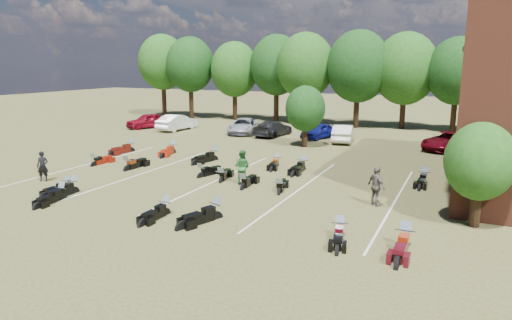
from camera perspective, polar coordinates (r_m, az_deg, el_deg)
The scene contains 34 objects.
ground at distance 22.63m, azimuth -2.12°, elevation -5.10°, with size 160.00×160.00×0.00m, color brown.
car_0 at distance 49.10m, azimuth -13.39°, elevation 4.80°, with size 1.80×4.48×1.53m, color maroon.
car_1 at distance 46.83m, azimuth -9.83°, elevation 4.66°, with size 1.69×4.85×1.60m, color silver.
car_2 at distance 44.03m, azimuth -1.58°, elevation 4.27°, with size 2.40×5.21×1.45m, color #9899A1.
car_3 at distance 42.54m, azimuth 2.14°, elevation 3.98°, with size 2.00×4.92×1.43m, color black.
car_4 at distance 41.40m, azimuth 7.85°, elevation 3.61°, with size 1.61×3.99×1.36m, color #0D115C.
car_5 at distance 39.94m, azimuth 10.87°, elevation 3.30°, with size 1.59×4.57×1.51m, color beige.
car_6 at distance 38.50m, azimuth 22.75°, elevation 2.20°, with size 2.36×5.12×1.42m, color #560410.
person_black at distance 28.79m, azimuth -25.11°, elevation -0.73°, with size 0.64×0.42×1.74m, color black.
person_green at distance 25.44m, azimuth -1.77°, elevation -0.88°, with size 0.95×0.74×1.96m, color #27682D.
person_grey at distance 22.29m, azimuth 14.81°, elevation -3.20°, with size 1.13×0.47×1.93m, color #5A534D.
motorcycle_0 at distance 26.30m, azimuth -22.60°, elevation -3.59°, with size 0.64×2.02×1.13m, color black, non-canonical shape.
motorcycle_1 at distance 25.75m, azimuth -21.81°, elevation -3.85°, with size 0.75×2.36×1.31m, color black, non-canonical shape.
motorcycle_2 at distance 24.79m, azimuth -23.15°, elevation -4.56°, with size 0.69×2.16×1.20m, color black, non-canonical shape.
motorcycle_3 at distance 20.12m, azimuth -5.09°, elevation -7.36°, with size 0.79×2.47×1.38m, color black, non-canonical shape.
motorcycle_4 at distance 20.97m, azimuth -11.27°, elevation -6.74°, with size 0.69×2.18×1.22m, color black, non-canonical shape.
motorcycle_5 at distance 18.33m, azimuth 10.36°, elevation -9.49°, with size 0.69×2.16×1.20m, color black, non-canonical shape.
motorcycle_6 at distance 17.95m, azimuth 18.04°, elevation -10.38°, with size 0.78×2.44×1.36m, color #400911, non-canonical shape.
motorcycle_7 at distance 31.97m, azimuth -19.52°, elevation -0.70°, with size 0.69×2.17×1.21m, color maroon, non-canonical shape.
motorcycle_8 at distance 29.98m, azimuth -15.74°, elevation -1.27°, with size 0.78×2.44×1.36m, color black, non-canonical shape.
motorcycle_9 at distance 27.33m, azimuth -6.83°, elevation -2.17°, with size 0.70×2.21×1.23m, color black, non-canonical shape.
motorcycle_10 at distance 26.17m, azimuth -4.36°, elevation -2.76°, with size 0.70×2.19×1.22m, color black, non-canonical shape.
motorcycle_11 at distance 23.81m, azimuth 2.92°, elevation -4.23°, with size 0.69×2.17×1.21m, color black, non-canonical shape.
motorcycle_12 at distance 24.68m, azimuth -1.59°, elevation -3.64°, with size 0.71×2.21×1.23m, color black, non-canonical shape.
motorcycle_14 at distance 36.22m, azimuth -15.38°, elevation 0.99°, with size 0.81×2.53×1.41m, color #4C0F0A, non-canonical shape.
motorcycle_15 at distance 34.89m, azimuth -10.34°, elevation 0.82°, with size 0.78×2.45×1.37m, color #9E1D0B, non-canonical shape.
motorcycle_16 at distance 31.97m, azimuth -5.28°, elevation -0.05°, with size 0.80×2.52×1.41m, color black, non-canonical shape.
motorcycle_17 at distance 30.13m, azimuth 2.64°, elevation -0.76°, with size 0.69×2.17×1.21m, color black, non-canonical shape.
motorcycle_19 at distance 29.05m, azimuth 5.87°, elevation -1.29°, with size 0.78×2.43×1.36m, color black, non-canonical shape.
motorcycle_20 at distance 27.57m, azimuth 20.22°, elevation -2.71°, with size 0.73×2.30×1.28m, color black, non-canonical shape.
tree_line at distance 49.43m, azimuth 12.62°, elevation 11.34°, with size 56.00×6.00×9.79m.
young_tree_near_building at distance 20.59m, azimuth 26.22°, elevation -0.18°, with size 2.80×2.80×4.16m.
young_tree_midfield at distance 36.87m, azimuth 6.18°, elevation 6.40°, with size 3.20×3.20×4.70m.
parking_lines at distance 26.55m, azimuth -4.92°, elevation -2.54°, with size 20.10×14.00×0.01m.
Camera 1 is at (9.94, -19.20, 6.66)m, focal length 32.00 mm.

